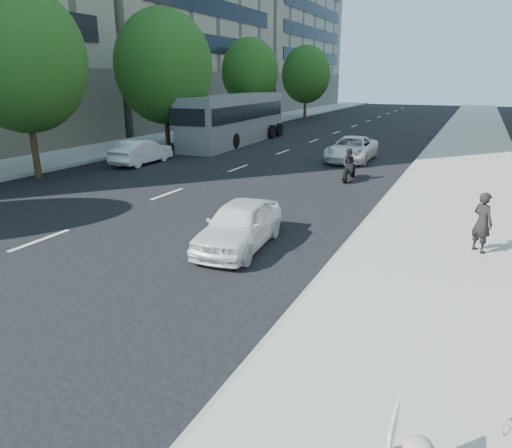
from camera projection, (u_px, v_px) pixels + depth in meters
The scene contains 14 objects.
ground at pixel (197, 324), 8.46m from camera, with size 160.00×160.00×0.00m, color black.
near_sidewalk at pixel (468, 164), 23.98m from camera, with size 5.00×120.00×0.15m, color #B0AEA4.
far_sidewalk at pixel (150, 141), 32.51m from camera, with size 4.50×120.00×0.15m, color #B0AEA4.
far_bldg_north at pixel (247, 13), 69.81m from camera, with size 22.00×28.00×28.00m, color tan.
tree_far_b at pixel (22, 59), 19.41m from camera, with size 5.40×5.40×8.24m.
tree_far_c at pixel (164, 67), 28.03m from camera, with size 6.00×6.00×8.47m.
tree_far_d at pixel (250, 72), 38.39m from camera, with size 4.80×4.80×7.65m.
tree_far_e at pixel (306, 75), 50.45m from camera, with size 5.40×5.40×7.89m.
pedestrian_woman at pixel (482, 222), 11.39m from camera, with size 0.56×0.37×1.55m, color black.
white_sedan_near at pixel (239, 225), 12.16m from camera, with size 1.50×3.72×1.27m, color white.
white_sedan_mid at pixel (142, 152), 24.24m from camera, with size 1.36×3.91×1.29m, color white.
white_sedan_far at pixel (352, 149), 25.07m from camera, with size 2.19×4.75×1.32m, color white.
motorcycle at pixel (349, 166), 20.24m from camera, with size 0.76×2.05×1.42m.
bus at pixel (236, 119), 31.78m from camera, with size 3.14×12.16×3.30m.
Camera 1 is at (4.22, -6.29, 4.35)m, focal length 32.00 mm.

